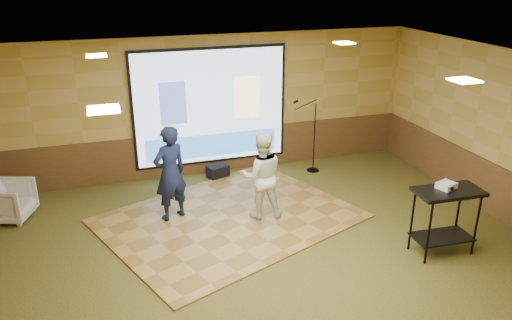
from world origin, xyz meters
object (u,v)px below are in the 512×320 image
object	(u,v)px
dance_floor	(230,218)
player_left	(170,173)
player_right	(261,176)
projector_screen	(211,108)
projector	(446,185)
av_table	(446,208)
mic_stand	(311,150)
duffel_bag	(218,172)
banquet_chair	(9,201)

from	to	relation	value
dance_floor	player_left	distance (m)	1.36
player_right	projector_screen	bearing A→B (deg)	-71.38
projector	projector_screen	bearing A→B (deg)	104.30
av_table	player_right	bearing A→B (deg)	140.01
dance_floor	player_right	bearing A→B (deg)	-10.65
player_left	mic_stand	xyz separation A→B (m)	(3.30, 1.30, -0.41)
duffel_bag	av_table	bearing A→B (deg)	-55.98
dance_floor	duffel_bag	world-z (taller)	duffel_bag
banquet_chair	mic_stand	bearing A→B (deg)	-67.65
dance_floor	projector	xyz separation A→B (m)	(2.95, -2.03, 1.13)
projector_screen	projector	xyz separation A→B (m)	(2.74, -4.27, -0.33)
player_right	duffel_bag	distance (m)	2.16
projector_screen	projector	size ratio (longest dim) A/B	12.14
dance_floor	projector	bearing A→B (deg)	-34.51
player_right	av_table	world-z (taller)	player_right
av_table	projector	distance (m)	0.36
projector_screen	mic_stand	distance (m)	2.40
av_table	duffel_bag	bearing A→B (deg)	124.02
player_left	av_table	world-z (taller)	player_left
mic_stand	duffel_bag	bearing A→B (deg)	156.67
duffel_bag	player_right	bearing A→B (deg)	-80.79
mic_stand	banquet_chair	distance (m)	6.12
projector_screen	duffel_bag	xyz separation A→B (m)	(0.03, -0.34, -1.34)
player_left	mic_stand	size ratio (longest dim) A/B	1.04
banquet_chair	duffel_bag	xyz separation A→B (m)	(4.03, 0.67, -0.21)
player_right	duffel_bag	world-z (taller)	player_right
player_right	av_table	xyz separation A→B (m)	(2.38, -2.00, -0.03)
projector_screen	banquet_chair	size ratio (longest dim) A/B	4.31
projector_screen	av_table	world-z (taller)	projector_screen
player_left	mic_stand	distance (m)	3.57
player_left	banquet_chair	xyz separation A→B (m)	(-2.81, 0.90, -0.55)
player_left	av_table	xyz separation A→B (m)	(3.93, -2.44, -0.11)
player_left	banquet_chair	size ratio (longest dim) A/B	2.26
banquet_chair	av_table	bearing A→B (deg)	-97.70
duffel_bag	projector	bearing A→B (deg)	-55.48
dance_floor	mic_stand	world-z (taller)	mic_stand
av_table	banquet_chair	bearing A→B (deg)	153.64
projector_screen	av_table	size ratio (longest dim) A/B	3.02
banquet_chair	dance_floor	bearing A→B (deg)	-89.41
player_left	player_right	xyz separation A→B (m)	(1.55, -0.44, -0.07)
av_table	duffel_bag	size ratio (longest dim) A/B	2.51
mic_stand	duffel_bag	size ratio (longest dim) A/B	3.82
player_right	projector	world-z (taller)	player_right
projector_screen	duffel_bag	world-z (taller)	projector_screen
dance_floor	av_table	distance (m)	3.71
player_right	banquet_chair	world-z (taller)	player_right
projector_screen	player_left	bearing A→B (deg)	-121.98
projector	duffel_bag	xyz separation A→B (m)	(-2.71, 3.94, -1.01)
projector	banquet_chair	bearing A→B (deg)	135.79
projector	mic_stand	distance (m)	3.77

